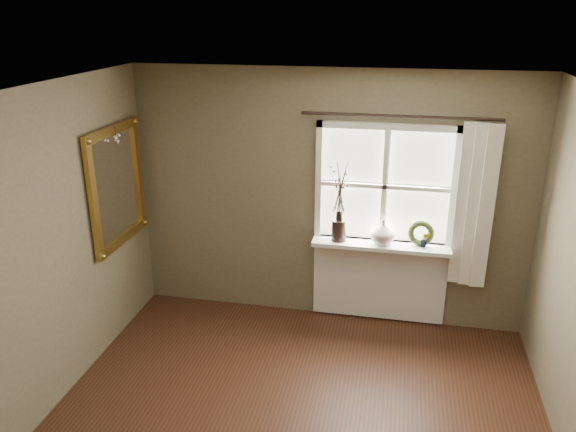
# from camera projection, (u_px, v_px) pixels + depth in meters

# --- Properties ---
(ceiling) EXTENTS (4.50, 4.50, 0.00)m
(ceiling) POSITION_uv_depth(u_px,v_px,m) (281.00, 107.00, 3.13)
(ceiling) COLOR silver
(ceiling) RESTS_ON ground
(wall_back) EXTENTS (4.00, 0.10, 2.60)m
(wall_back) POSITION_uv_depth(u_px,v_px,m) (329.00, 198.00, 5.70)
(wall_back) COLOR brown
(wall_back) RESTS_ON ground
(window_frame) EXTENTS (1.36, 0.06, 1.24)m
(window_frame) POSITION_uv_depth(u_px,v_px,m) (385.00, 186.00, 5.47)
(window_frame) COLOR white
(window_frame) RESTS_ON wall_back
(window_sill) EXTENTS (1.36, 0.26, 0.04)m
(window_sill) POSITION_uv_depth(u_px,v_px,m) (381.00, 245.00, 5.57)
(window_sill) COLOR white
(window_sill) RESTS_ON wall_back
(window_apron) EXTENTS (1.36, 0.04, 0.88)m
(window_apron) POSITION_uv_depth(u_px,v_px,m) (379.00, 280.00, 5.83)
(window_apron) COLOR white
(window_apron) RESTS_ON ground
(dark_jug) EXTENTS (0.18, 0.18, 0.22)m
(dark_jug) POSITION_uv_depth(u_px,v_px,m) (339.00, 230.00, 5.61)
(dark_jug) COLOR black
(dark_jug) RESTS_ON window_sill
(cream_vase) EXTENTS (0.25, 0.25, 0.25)m
(cream_vase) POSITION_uv_depth(u_px,v_px,m) (383.00, 232.00, 5.52)
(cream_vase) COLOR beige
(cream_vase) RESTS_ON window_sill
(wreath) EXTENTS (0.26, 0.12, 0.26)m
(wreath) POSITION_uv_depth(u_px,v_px,m) (421.00, 236.00, 5.50)
(wreath) COLOR #34441E
(wreath) RESTS_ON window_sill
(potted_plant_left) EXTENTS (0.10, 0.08, 0.18)m
(potted_plant_left) POSITION_uv_depth(u_px,v_px,m) (342.00, 232.00, 5.61)
(potted_plant_left) COLOR #34441E
(potted_plant_left) RESTS_ON window_sill
(potted_plant_right) EXTENTS (0.10, 0.09, 0.15)m
(potted_plant_right) POSITION_uv_depth(u_px,v_px,m) (425.00, 240.00, 5.46)
(potted_plant_right) COLOR #34441E
(potted_plant_right) RESTS_ON window_sill
(curtain) EXTENTS (0.36, 0.12, 1.59)m
(curtain) POSITION_uv_depth(u_px,v_px,m) (474.00, 207.00, 5.26)
(curtain) COLOR silver
(curtain) RESTS_ON wall_back
(curtain_rod) EXTENTS (1.84, 0.03, 0.03)m
(curtain_rod) POSITION_uv_depth(u_px,v_px,m) (400.00, 116.00, 5.15)
(curtain_rod) COLOR black
(curtain_rod) RESTS_ON wall_back
(gilt_mirror) EXTENTS (0.10, 0.97, 1.16)m
(gilt_mirror) POSITION_uv_depth(u_px,v_px,m) (117.00, 186.00, 5.37)
(gilt_mirror) COLOR white
(gilt_mirror) RESTS_ON wall_left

